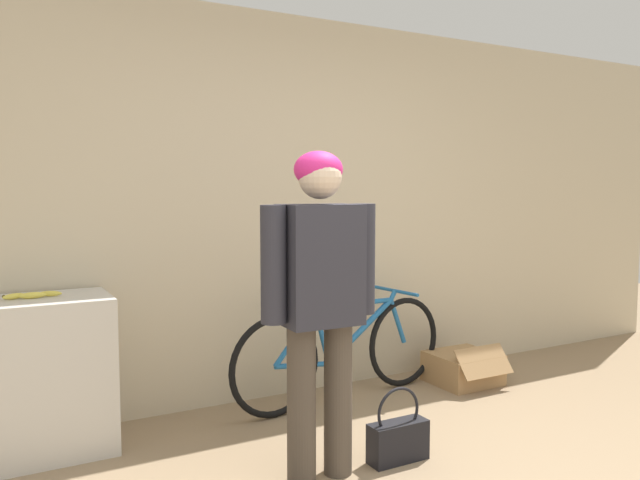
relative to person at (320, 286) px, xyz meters
name	(u,v)px	position (x,y,z in m)	size (l,w,h in m)	color
wall_back	(268,208)	(0.29, 1.26, 0.34)	(8.00, 0.07, 2.60)	beige
side_shelf	(34,377)	(-1.21, 0.97, -0.54)	(0.79, 0.48, 0.85)	beige
person	(320,286)	(0.00, 0.00, 0.00)	(0.61, 0.27, 1.61)	#4C4238
bicycle	(344,349)	(0.69, 0.91, -0.61)	(1.73, 0.46, 0.72)	black
banana	(31,295)	(-1.21, 0.98, -0.09)	(0.30, 0.08, 0.03)	#EAD64C
handbag	(398,438)	(0.45, -0.04, -0.84)	(0.33, 0.12, 0.40)	black
cardboard_box	(463,368)	(1.66, 0.81, -0.85)	(0.46, 0.50, 0.31)	#A87F51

